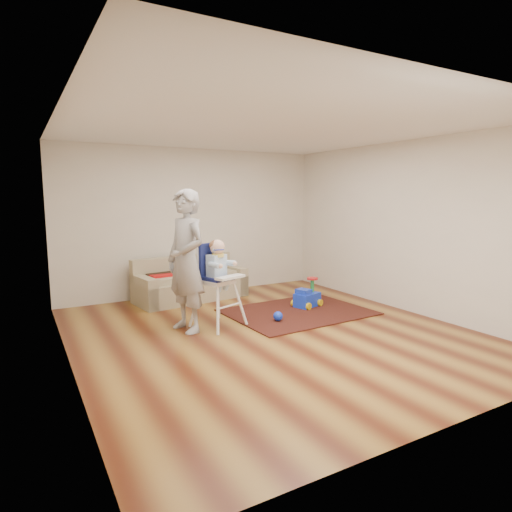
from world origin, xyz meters
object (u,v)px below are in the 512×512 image
sofa (191,279)px  ride_on_toy (307,292)px  side_table (159,286)px  high_chair (218,285)px  adult (186,261)px  toy_ball (278,316)px

sofa → ride_on_toy: size_ratio=4.35×
side_table → ride_on_toy: side_table is taller
high_chair → sofa: bearing=62.3°
high_chair → adult: adult is taller
side_table → adult: (-0.17, -1.89, 0.71)m
sofa → toy_ball: sofa is taller
side_table → toy_ball: (1.12, -2.18, -0.17)m
ride_on_toy → high_chair: size_ratio=0.38×
sofa → toy_ball: 2.05m
ride_on_toy → side_table: bearing=121.6°
adult → toy_ball: bearing=63.6°
side_table → toy_ball: size_ratio=3.67×
ride_on_toy → adult: 2.29m
high_chair → toy_ball: bearing=-36.5°
high_chair → adult: size_ratio=0.65×
toy_ball → high_chair: bearing=163.2°
sofa → high_chair: 1.72m
ride_on_toy → high_chair: (-1.72, -0.22, 0.35)m
sofa → ride_on_toy: bearing=-52.4°
side_table → toy_ball: side_table is taller
side_table → adult: size_ratio=0.27×
ride_on_toy → toy_ball: (-0.87, -0.47, -0.16)m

